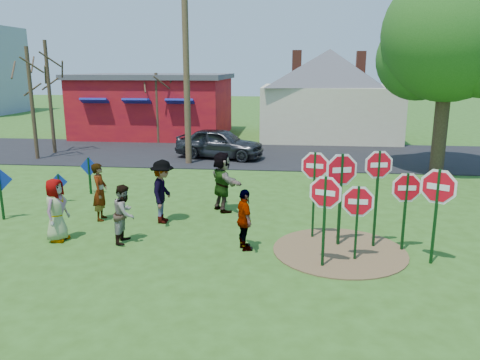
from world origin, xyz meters
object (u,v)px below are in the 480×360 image
Objects in this scene: stop_sign_c at (378,176)px; stop_sign_b at (315,173)px; person_b at (100,192)px; person_a at (56,210)px; stop_sign_a at (325,201)px; utility_pole at (186,57)px; leafy_tree at (453,42)px; stop_sign_d at (406,193)px; suv at (220,143)px.

stop_sign_b is at bearing 150.57° from stop_sign_c.
person_a is at bearing 157.88° from person_b.
stop_sign_b reaches higher than stop_sign_a.
utility_pole is (-5.41, 10.86, 3.22)m from stop_sign_a.
leafy_tree reaches higher than stop_sign_b.
stop_sign_b reaches higher than stop_sign_d.
stop_sign_a reaches higher than stop_sign_d.
stop_sign_a is 0.87× the size of stop_sign_c.
stop_sign_c is 0.76m from stop_sign_d.
stop_sign_c is at bearing -115.27° from leafy_tree.
leafy_tree is at bearing -47.91° from person_a.
leafy_tree is at bearing 80.57° from stop_sign_a.
leafy_tree is at bearing 61.98° from stop_sign_d.
utility_pole is (-1.24, -1.38, 3.98)m from suv.
person_a is 1.79m from person_b.
stop_sign_c is 1.56× the size of person_a.
stop_sign_a is at bearing -145.68° from stop_sign_c.
stop_sign_c is at bearing 64.02° from stop_sign_a.
leafy_tree is (4.14, 8.77, 3.50)m from stop_sign_c.
person_b is 14.52m from leafy_tree.
stop_sign_b is 10.61m from leafy_tree.
person_a is (-7.95, -0.41, -0.98)m from stop_sign_c.
person_b is 0.19× the size of utility_pole.
utility_pole is at bearing 135.46° from stop_sign_a.
suv is (-4.17, 12.24, -0.76)m from stop_sign_a.
person_b is at bearing 175.82° from stop_sign_a.
stop_sign_a is 1.35× the size of person_a.
person_a is at bearing 172.21° from stop_sign_c.
stop_sign_d is 10.32m from leafy_tree.
leafy_tree is (5.61, 8.27, 3.57)m from stop_sign_b.
person_b is 0.40× the size of suv.
person_a is 0.20× the size of leafy_tree.
stop_sign_c is 12.04m from utility_pole.
person_a is at bearing -160.52° from stop_sign_b.
leafy_tree reaches higher than suv.
stop_sign_a is 2.29m from stop_sign_d.
stop_sign_a is 12.07m from leafy_tree.
stop_sign_c is 12.26m from suv.
suv is (-6.14, 11.07, -0.68)m from stop_sign_d.
leafy_tree is (10.87, -0.77, 0.55)m from utility_pole.
stop_sign_d is (2.12, -0.65, -0.28)m from stop_sign_b.
leafy_tree is at bearing 67.41° from stop_sign_b.
person_a is 15.82m from leafy_tree.
leafy_tree reaches higher than stop_sign_a.
utility_pole is (1.23, 9.94, 3.92)m from person_a.
utility_pole is 10.91m from leafy_tree.
suv is at bearing 112.34° from stop_sign_d.
leafy_tree is at bearing -4.06° from utility_pole.
stop_sign_d reaches higher than suv.
stop_sign_c reaches higher than person_a.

